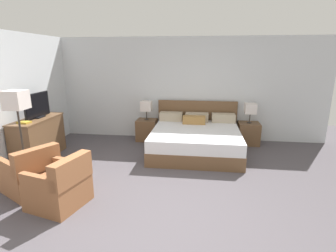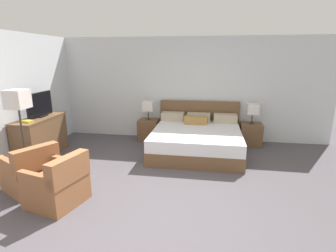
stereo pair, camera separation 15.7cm
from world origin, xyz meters
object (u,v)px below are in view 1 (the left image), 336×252
table_lamp_right (250,109)px  armchair_companion (60,187)px  bed (196,139)px  nightstand_right (248,133)px  floor_lamp (17,106)px  dresser (39,138)px  armchair_by_window (32,174)px  nightstand_left (147,130)px  table_lamp_left (146,106)px  book_red_cover (24,122)px  tv (37,106)px

table_lamp_right → armchair_companion: table_lamp_right is taller
bed → nightstand_right: bed is taller
floor_lamp → nightstand_right: bearing=30.0°
dresser → bed: bearing=14.0°
nightstand_right → dresser: bearing=-161.7°
dresser → armchair_by_window: 1.54m
armchair_companion → floor_lamp: floor_lamp is taller
nightstand_left → floor_lamp: (-1.66, -2.40, 1.01)m
table_lamp_left → book_red_cover: (-1.96, -1.88, -0.01)m
dresser → floor_lamp: size_ratio=0.83×
nightstand_left → book_red_cover: book_red_cover is taller
nightstand_left → dresser: 2.48m
bed → dresser: bearing=-166.0°
dresser → armchair_companion: dresser is taller
dresser → armchair_by_window: (0.73, -1.35, -0.15)m
book_red_cover → armchair_by_window: 1.32m
armchair_companion → floor_lamp: (-1.08, 0.76, 0.99)m
floor_lamp → book_red_cover: bearing=120.0°
nightstand_left → armchair_by_window: bearing=-113.7°
nightstand_right → dresser: size_ratio=0.41×
bed → armchair_companion: size_ratio=2.36×
table_lamp_left → armchair_companion: table_lamp_left is taller
nightstand_left → tv: 2.56m
nightstand_left → dresser: dresser is taller
floor_lamp → bed: bearing=30.6°
table_lamp_left → floor_lamp: 2.95m
armchair_companion → book_red_cover: bearing=137.0°
nightstand_right → tv: tv is taller
dresser → table_lamp_left: bearing=36.9°
nightstand_left → table_lamp_left: bearing=90.0°
table_lamp_left → armchair_companion: (-0.58, -3.17, -0.59)m
armchair_by_window → armchair_companion: (0.67, -0.34, 0.00)m
bed → tv: (-3.23, -0.72, 0.80)m
nightstand_left → dresser: size_ratio=0.41×
book_red_cover → table_lamp_left: bearing=43.8°
nightstand_left → floor_lamp: size_ratio=0.34×
book_red_cover → armchair_companion: book_red_cover is taller
nightstand_right → table_lamp_right: (-0.00, 0.00, 0.61)m
book_red_cover → floor_lamp: floor_lamp is taller
armchair_by_window → armchair_companion: same height
armchair_by_window → book_red_cover: bearing=126.9°
armchair_by_window → nightstand_right: bearing=37.0°
bed → armchair_by_window: bearing=-139.3°
dresser → book_red_cover: book_red_cover is taller
book_red_cover → table_lamp_right: bearing=22.8°
nightstand_left → armchair_by_window: 3.09m
nightstand_right → table_lamp_right: 0.61m
table_lamp_right → armchair_by_window: 4.74m
tv → book_red_cover: (0.02, -0.48, -0.23)m
floor_lamp → tv: bearing=107.7°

